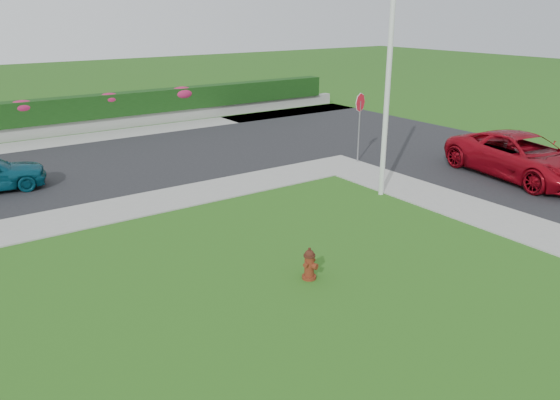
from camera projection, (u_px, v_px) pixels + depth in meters
ground at (369, 334)px, 9.89m from camera, size 120.00×120.00×0.00m
street_right at (536, 174)px, 19.46m from camera, size 8.00×32.00×0.04m
curb_corner at (338, 165)px, 20.63m from camera, size 2.00×2.00×0.04m
sidewalk_beyond at (52, 143)px, 24.06m from camera, size 34.00×2.00×0.04m
retaining_wall at (43, 131)px, 25.13m from camera, size 34.00×0.40×0.60m
hedge at (40, 112)px, 24.92m from camera, size 32.00×0.90×1.10m
fire_hydrant at (310, 264)px, 11.84m from camera, size 0.38×0.36×0.73m
suv_red at (522, 156)px, 18.77m from camera, size 3.35×5.78×1.51m
utility_pole at (388, 87)px, 16.29m from camera, size 0.16×0.16×6.77m
stop_sign at (360, 111)px, 20.39m from camera, size 0.69×0.26×2.67m
flower_clump_d at (22, 107)px, 24.35m from camera, size 1.23×0.79×0.61m
flower_clump_e at (109, 99)px, 26.47m from camera, size 1.17×0.75×0.58m
flower_clump_f at (182, 93)px, 28.56m from camera, size 1.39×0.89×0.69m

